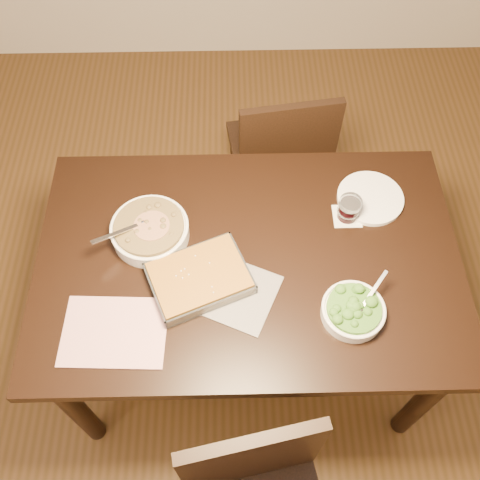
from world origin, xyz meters
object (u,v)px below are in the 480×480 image
Objects in this scene: table at (248,272)px; dinner_plate at (370,198)px; baking_dish at (200,278)px; chair_far at (281,153)px; broccoli_bowl at (353,311)px; stew_bowl at (150,230)px; wine_tumbler at (349,208)px.

dinner_plate reaches higher than table.
baking_dish is 0.89m from chair_far.
baking_dish is 1.57× the size of dinner_plate.
chair_far is at bearing 45.17° from baking_dish.
chair_far is at bearing 76.50° from table.
baking_dish is at bearing 59.10° from chair_far.
chair_far reaches higher than dinner_plate.
table is 0.40m from broccoli_bowl.
dinner_plate is (0.76, 0.14, -0.03)m from stew_bowl.
broccoli_bowl is (0.64, -0.30, -0.01)m from stew_bowl.
chair_far reaches higher than stew_bowl.
baking_dish is 0.43× the size of chair_far.
wine_tumbler is (0.50, 0.25, 0.02)m from baking_dish.
broccoli_bowl is (0.31, -0.21, 0.12)m from table.
table is at bearing 146.03° from broccoli_bowl.
chair_far is (0.17, 0.69, -0.17)m from table.
table is at bearing -155.39° from wine_tumbler.
stew_bowl is 0.25m from baking_dish.
table is at bearing 68.20° from chair_far.
stew_bowl is 0.31× the size of chair_far.
chair_far is (0.49, 0.60, -0.31)m from stew_bowl.
wine_tumbler is at bearing 84.97° from broccoli_bowl.
dinner_plate is (0.09, 0.07, -0.04)m from wine_tumbler.
stew_bowl is 0.77m from dinner_plate.
wine_tumbler is (0.34, 0.16, 0.14)m from table.
baking_dish is at bearing -153.88° from wine_tumbler.
stew_bowl is at bearing 164.15° from table.
stew_bowl is at bearing 154.62° from broccoli_bowl.
stew_bowl reaches higher than table.
stew_bowl is 0.72× the size of baking_dish.
broccoli_bowl is 0.86× the size of dinner_plate.
wine_tumbler reaches higher than broccoli_bowl.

